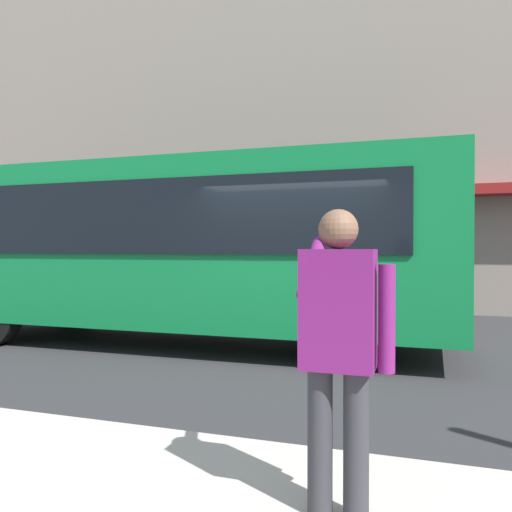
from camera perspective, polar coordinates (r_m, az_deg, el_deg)
name	(u,v)px	position (r m, az deg, el deg)	size (l,w,h in m)	color
ground_plane	(300,361)	(7.72, 4.77, -11.38)	(60.00, 60.00, 0.00)	#2B2B2D
building_facade_far	(362,84)	(14.88, 11.50, 17.85)	(28.00, 1.55, 12.00)	gray
red_bus	(181,245)	(8.97, -8.13, 1.16)	(9.05, 2.54, 3.08)	#0F7238
pedestrian_photographer	(339,338)	(2.95, 9.03, -8.80)	(0.53, 0.52, 1.70)	#2D2D33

